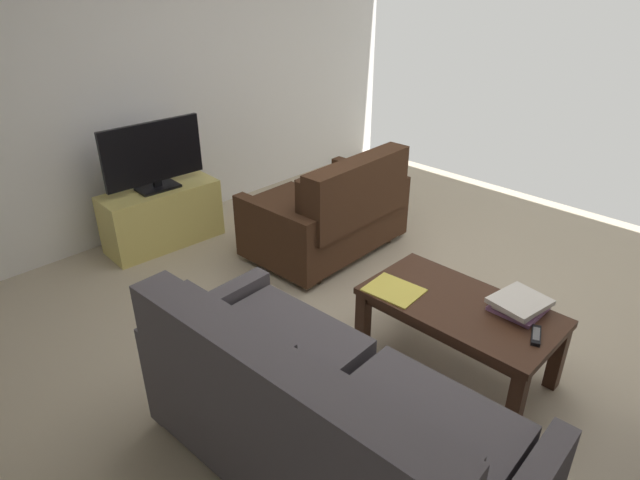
% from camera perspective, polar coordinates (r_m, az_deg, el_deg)
% --- Properties ---
extents(ground_plane, '(5.09, 5.34, 0.01)m').
position_cam_1_polar(ground_plane, '(3.60, 8.85, -9.17)').
color(ground_plane, '#B7A88E').
extents(wall_right, '(0.12, 5.34, 2.60)m').
position_cam_1_polar(wall_right, '(4.86, -15.97, 16.78)').
color(wall_right, white).
rests_on(wall_right, ground).
extents(sofa_main, '(1.78, 0.86, 0.90)m').
position_cam_1_polar(sofa_main, '(2.42, 0.06, -18.57)').
color(sofa_main, black).
rests_on(sofa_main, ground).
extents(loveseat_near, '(0.83, 1.24, 0.84)m').
position_cam_1_polar(loveseat_near, '(4.27, 1.20, 3.03)').
color(loveseat_near, black).
rests_on(loveseat_near, ground).
extents(coffee_table, '(1.06, 0.58, 0.44)m').
position_cam_1_polar(coffee_table, '(3.13, 14.43, -7.55)').
color(coffee_table, '#3D2316').
rests_on(coffee_table, ground).
extents(tv_stand, '(0.42, 0.95, 0.49)m').
position_cam_1_polar(tv_stand, '(4.62, -16.27, 2.40)').
color(tv_stand, '#D8C666').
rests_on(tv_stand, ground).
extents(flat_tv, '(0.22, 0.81, 0.54)m').
position_cam_1_polar(flat_tv, '(4.43, -17.16, 8.52)').
color(flat_tv, black).
rests_on(flat_tv, tv_stand).
extents(book_stack, '(0.29, 0.32, 0.08)m').
position_cam_1_polar(book_stack, '(3.10, 20.24, -6.39)').
color(book_stack, '#996699').
rests_on(book_stack, coffee_table).
extents(tv_remote, '(0.10, 0.16, 0.02)m').
position_cam_1_polar(tv_remote, '(2.95, 21.78, -9.30)').
color(tv_remote, black).
rests_on(tv_remote, coffee_table).
extents(loose_magazine, '(0.32, 0.27, 0.01)m').
position_cam_1_polar(loose_magazine, '(3.13, 7.78, -5.23)').
color(loose_magazine, '#E0CC4C').
rests_on(loose_magazine, coffee_table).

